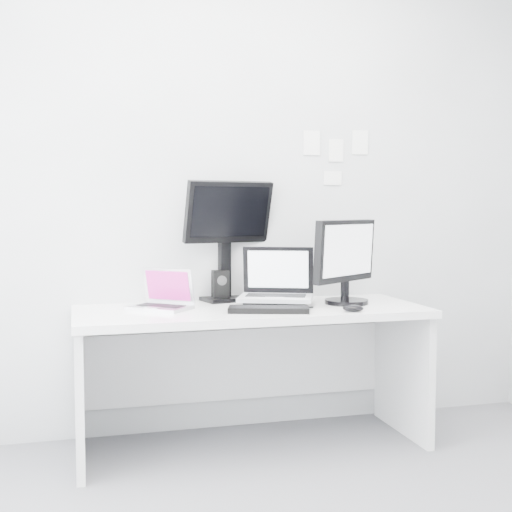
{
  "coord_description": "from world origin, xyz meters",
  "views": [
    {
      "loc": [
        -0.88,
        -2.12,
        1.24
      ],
      "look_at": [
        0.02,
        1.23,
        1.0
      ],
      "focal_mm": 47.72,
      "sensor_mm": 36.0,
      "label": 1
    }
  ],
  "objects": [
    {
      "name": "rear_monitor",
      "position": [
        -0.06,
        1.54,
        1.07
      ],
      "size": [
        0.53,
        0.3,
        0.68
      ],
      "primitive_type": "cube",
      "rotation": [
        0.0,
        0.0,
        0.24
      ],
      "color": "black",
      "rests_on": "desk"
    },
    {
      "name": "speaker",
      "position": [
        -0.1,
        1.54,
        0.82
      ],
      "size": [
        0.11,
        0.11,
        0.17
      ],
      "primitive_type": "cube",
      "rotation": [
        0.0,
        0.0,
        0.35
      ],
      "color": "black",
      "rests_on": "desk"
    },
    {
      "name": "macbook",
      "position": [
        -0.47,
        1.31,
        0.84
      ],
      "size": [
        0.36,
        0.36,
        0.22
      ],
      "primitive_type": "cube",
      "rotation": [
        0.0,
        0.0,
        -0.7
      ],
      "color": "#BBBBC0",
      "rests_on": "desk"
    },
    {
      "name": "desk",
      "position": [
        0.0,
        1.25,
        0.36
      ],
      "size": [
        1.8,
        0.7,
        0.73
      ],
      "primitive_type": "cube",
      "color": "white",
      "rests_on": "ground"
    },
    {
      "name": "samsung_monitor",
      "position": [
        0.53,
        1.26,
        0.96
      ],
      "size": [
        0.56,
        0.48,
        0.47
      ],
      "primitive_type": "cube",
      "rotation": [
        0.0,
        0.0,
        0.6
      ],
      "color": "black",
      "rests_on": "desk"
    },
    {
      "name": "keyboard",
      "position": [
        0.05,
        1.09,
        0.74
      ],
      "size": [
        0.42,
        0.25,
        0.03
      ],
      "primitive_type": "cube",
      "rotation": [
        0.0,
        0.0,
        -0.3
      ],
      "color": "black",
      "rests_on": "desk"
    },
    {
      "name": "dell_laptop",
      "position": [
        0.14,
        1.28,
        0.89
      ],
      "size": [
        0.47,
        0.42,
        0.32
      ],
      "primitive_type": "cube",
      "rotation": [
        0.0,
        0.0,
        -0.39
      ],
      "color": "silver",
      "rests_on": "desk"
    },
    {
      "name": "mouse",
      "position": [
        0.46,
        0.99,
        0.75
      ],
      "size": [
        0.12,
        0.1,
        0.03
      ],
      "primitive_type": "ellipsoid",
      "rotation": [
        0.0,
        0.0,
        -0.35
      ],
      "color": "black",
      "rests_on": "desk"
    },
    {
      "name": "wall_note_3",
      "position": [
        0.58,
        1.59,
        1.42
      ],
      "size": [
        0.11,
        0.0,
        0.08
      ],
      "primitive_type": "cube",
      "color": "white",
      "rests_on": "back_wall"
    },
    {
      "name": "wall_note_2",
      "position": [
        0.75,
        1.59,
        1.63
      ],
      "size": [
        0.1,
        0.0,
        0.14
      ],
      "primitive_type": "cube",
      "color": "white",
      "rests_on": "back_wall"
    },
    {
      "name": "wall_note_0",
      "position": [
        0.45,
        1.59,
        1.62
      ],
      "size": [
        0.1,
        0.0,
        0.14
      ],
      "primitive_type": "cube",
      "color": "white",
      "rests_on": "back_wall"
    },
    {
      "name": "wall_note_1",
      "position": [
        0.6,
        1.59,
        1.58
      ],
      "size": [
        0.09,
        0.0,
        0.13
      ],
      "primitive_type": "cube",
      "color": "white",
      "rests_on": "back_wall"
    },
    {
      "name": "back_wall",
      "position": [
        0.0,
        1.6,
        1.35
      ],
      "size": [
        3.6,
        0.0,
        3.6
      ],
      "primitive_type": "plane",
      "rotation": [
        1.57,
        0.0,
        0.0
      ],
      "color": "silver",
      "rests_on": "ground"
    }
  ]
}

